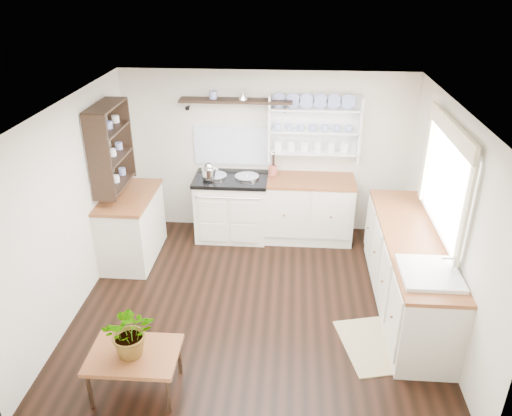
# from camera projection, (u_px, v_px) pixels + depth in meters

# --- Properties ---
(floor) EXTENTS (4.00, 3.80, 0.01)m
(floor) POSITION_uv_depth(u_px,v_px,m) (256.00, 302.00, 5.81)
(floor) COLOR black
(floor) RESTS_ON ground
(wall_back) EXTENTS (4.00, 0.02, 2.30)m
(wall_back) POSITION_uv_depth(u_px,v_px,m) (266.00, 153.00, 7.00)
(wall_back) COLOR beige
(wall_back) RESTS_ON ground
(wall_right) EXTENTS (0.02, 3.80, 2.30)m
(wall_right) POSITION_uv_depth(u_px,v_px,m) (448.00, 221.00, 5.17)
(wall_right) COLOR beige
(wall_right) RESTS_ON ground
(wall_left) EXTENTS (0.02, 3.80, 2.30)m
(wall_left) POSITION_uv_depth(u_px,v_px,m) (73.00, 208.00, 5.44)
(wall_left) COLOR beige
(wall_left) RESTS_ON ground
(ceiling) EXTENTS (4.00, 3.80, 0.01)m
(ceiling) POSITION_uv_depth(u_px,v_px,m) (256.00, 108.00, 4.79)
(ceiling) COLOR white
(ceiling) RESTS_ON wall_back
(window) EXTENTS (0.08, 1.55, 1.22)m
(window) POSITION_uv_depth(u_px,v_px,m) (446.00, 178.00, 5.12)
(window) COLOR white
(window) RESTS_ON wall_right
(aga_cooker) EXTENTS (1.01, 0.70, 0.94)m
(aga_cooker) POSITION_uv_depth(u_px,v_px,m) (232.00, 206.00, 7.04)
(aga_cooker) COLOR silver
(aga_cooker) RESTS_ON floor
(back_cabinets) EXTENTS (1.27, 0.63, 0.90)m
(back_cabinets) POSITION_uv_depth(u_px,v_px,m) (307.00, 208.00, 7.00)
(back_cabinets) COLOR silver
(back_cabinets) RESTS_ON floor
(right_cabinets) EXTENTS (0.62, 2.43, 0.90)m
(right_cabinets) POSITION_uv_depth(u_px,v_px,m) (408.00, 270.00, 5.58)
(right_cabinets) COLOR silver
(right_cabinets) RESTS_ON floor
(belfast_sink) EXTENTS (0.55, 0.60, 0.45)m
(belfast_sink) POSITION_uv_depth(u_px,v_px,m) (428.00, 284.00, 4.76)
(belfast_sink) COLOR white
(belfast_sink) RESTS_ON right_cabinets
(left_cabinets) EXTENTS (0.62, 1.13, 0.90)m
(left_cabinets) POSITION_uv_depth(u_px,v_px,m) (132.00, 226.00, 6.53)
(left_cabinets) COLOR silver
(left_cabinets) RESTS_ON floor
(plate_rack) EXTENTS (1.20, 0.22, 0.90)m
(plate_rack) POSITION_uv_depth(u_px,v_px,m) (314.00, 127.00, 6.75)
(plate_rack) COLOR white
(plate_rack) RESTS_ON wall_back
(high_shelf) EXTENTS (1.50, 0.29, 0.16)m
(high_shelf) POSITION_uv_depth(u_px,v_px,m) (236.00, 101.00, 6.58)
(high_shelf) COLOR black
(high_shelf) RESTS_ON wall_back
(left_shelving) EXTENTS (0.28, 0.80, 1.05)m
(left_shelving) POSITION_uv_depth(u_px,v_px,m) (111.00, 146.00, 6.06)
(left_shelving) COLOR black
(left_shelving) RESTS_ON wall_left
(kettle) EXTENTS (0.19, 0.19, 0.23)m
(kettle) POSITION_uv_depth(u_px,v_px,m) (209.00, 171.00, 6.70)
(kettle) COLOR silver
(kettle) RESTS_ON aga_cooker
(utensil_crock) EXTENTS (0.12, 0.12, 0.14)m
(utensil_crock) POSITION_uv_depth(u_px,v_px,m) (273.00, 171.00, 6.87)
(utensil_crock) COLOR #A64B3C
(utensil_crock) RESTS_ON back_cabinets
(center_table) EXTENTS (0.80, 0.58, 0.43)m
(center_table) POSITION_uv_depth(u_px,v_px,m) (134.00, 357.00, 4.45)
(center_table) COLOR brown
(center_table) RESTS_ON floor
(potted_plant) EXTENTS (0.52, 0.47, 0.49)m
(potted_plant) POSITION_uv_depth(u_px,v_px,m) (131.00, 331.00, 4.32)
(potted_plant) COLOR #3F7233
(potted_plant) RESTS_ON center_table
(floor_rug) EXTENTS (0.74, 0.96, 0.02)m
(floor_rug) POSITION_uv_depth(u_px,v_px,m) (371.00, 345.00, 5.14)
(floor_rug) COLOR olive
(floor_rug) RESTS_ON floor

